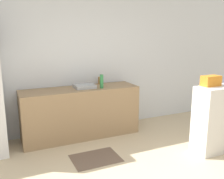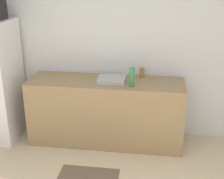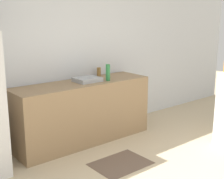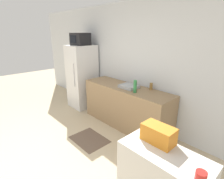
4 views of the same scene
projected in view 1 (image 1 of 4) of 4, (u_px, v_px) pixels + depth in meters
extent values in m
cube|color=silver|center=(70.00, 63.00, 4.60)|extent=(8.00, 0.06, 2.60)
cube|color=#937551|center=(81.00, 112.00, 4.50)|extent=(2.07, 0.60, 0.89)
cube|color=#9EA3A8|center=(85.00, 86.00, 4.43)|extent=(0.36, 0.30, 0.06)
cylinder|color=#2D7F42|center=(102.00, 81.00, 4.40)|extent=(0.06, 0.06, 0.24)
cylinder|color=olive|center=(100.00, 80.00, 4.78)|extent=(0.06, 0.06, 0.14)
cube|color=silver|center=(217.00, 119.00, 3.91)|extent=(0.75, 0.36, 1.05)
cube|color=orange|center=(211.00, 81.00, 3.80)|extent=(0.29, 0.16, 0.16)
cube|color=brown|center=(96.00, 158.00, 3.74)|extent=(0.71, 0.53, 0.01)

